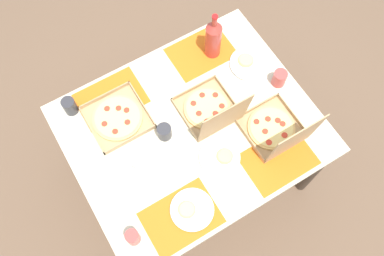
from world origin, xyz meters
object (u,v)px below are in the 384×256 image
cup_spare (133,237)px  condiment_bowl (139,159)px  pizza_box_center (118,118)px  soda_bottle (213,38)px  plate_near_left (220,157)px  pizza_box_corner_left (276,130)px  cup_clear_right (164,132)px  cup_dark (279,78)px  pizza_box_corner_right (211,110)px  plate_far_left (192,210)px  cup_clear_left (70,106)px  plate_far_right (125,191)px  plate_near_right (249,63)px

cup_spare → condiment_bowl: cup_spare is taller
pizza_box_center → soda_bottle: size_ratio=0.95×
cup_spare → plate_near_left: bearing=-166.8°
pizza_box_corner_left → cup_clear_right: pizza_box_corner_left is taller
pizza_box_center → pizza_box_corner_left: bearing=143.0°
cup_dark → cup_clear_right: (0.70, -0.05, -0.00)m
plate_near_left → pizza_box_center: bearing=-53.4°
pizza_box_corner_right → plate_far_left: pizza_box_corner_right is taller
pizza_box_corner_right → cup_clear_right: bearing=-4.3°
pizza_box_corner_left → cup_clear_right: 0.58m
cup_clear_left → condiment_bowl: size_ratio=1.03×
cup_clear_right → condiment_bowl: size_ratio=0.88×
plate_near_left → cup_clear_right: size_ratio=2.45×
cup_clear_right → pizza_box_corner_right: bearing=175.7°
pizza_box_corner_left → condiment_bowl: size_ratio=3.27×
pizza_box_corner_right → cup_clear_right: pizza_box_corner_right is taller
plate_far_right → soda_bottle: 0.94m
plate_near_left → cup_dark: cup_dark is taller
pizza_box_corner_left → cup_spare: 0.90m
plate_far_right → cup_clear_left: bearing=-85.9°
cup_clear_left → cup_spare: bearing=87.7°
pizza_box_center → plate_far_left: (-0.08, 0.63, -0.00)m
cup_spare → cup_dark: 1.14m
condiment_bowl → plate_near_right: bearing=-166.9°
cup_clear_right → plate_near_left: bearing=125.1°
pizza_box_corner_right → plate_near_left: pizza_box_corner_right is taller
cup_spare → condiment_bowl: 0.40m
plate_far_left → cup_dark: cup_dark is taller
cup_spare → plate_near_right: bearing=-152.7°
plate_far_right → cup_dark: 1.02m
plate_near_left → plate_near_right: size_ratio=0.94×
pizza_box_center → plate_far_right: pizza_box_center is taller
pizza_box_corner_left → plate_near_left: bearing=-6.2°
pizza_box_center → cup_clear_right: 0.27m
plate_near_left → condiment_bowl: condiment_bowl is taller
pizza_box_corner_left → pizza_box_corner_right: bearing=-49.6°
plate_near_right → plate_far_right: size_ratio=1.10×
cup_clear_left → soda_bottle: bearing=175.0°
pizza_box_corner_left → cup_dark: 0.31m
plate_near_right → pizza_box_corner_right: bearing=23.4°
cup_spare → cup_dark: cup_spare is taller
pizza_box_corner_right → cup_clear_left: 0.75m
plate_near_left → plate_far_right: size_ratio=1.04×
pizza_box_corner_left → condiment_bowl: (0.68, -0.24, -0.03)m
pizza_box_corner_left → cup_dark: size_ratio=3.35×
plate_near_right → cup_clear_right: 0.64m
cup_clear_right → condiment_bowl: cup_clear_right is taller
pizza_box_corner_left → cup_spare: size_ratio=3.17×
pizza_box_center → cup_clear_right: cup_clear_right is taller
pizza_box_corner_right → cup_spare: (0.66, 0.37, 0.00)m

